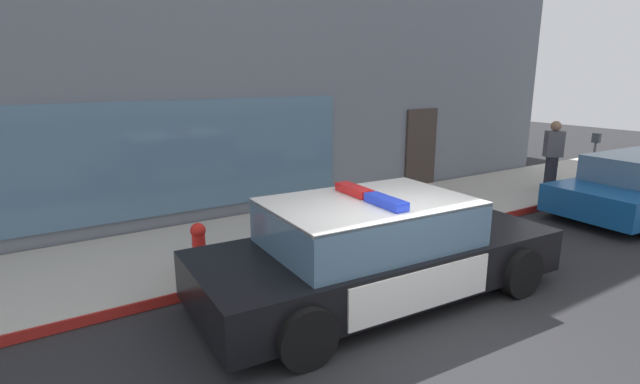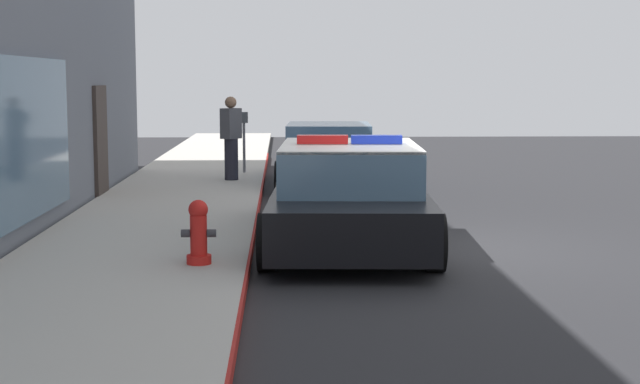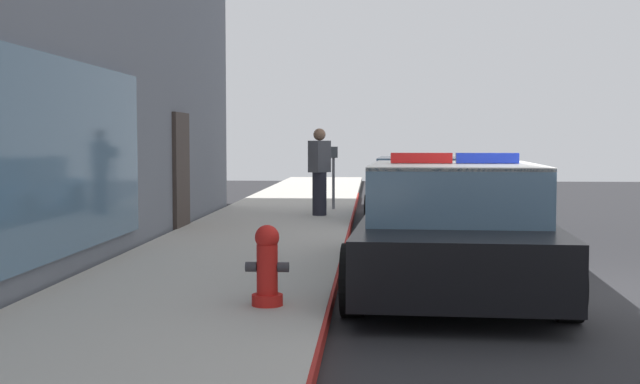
# 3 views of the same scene
# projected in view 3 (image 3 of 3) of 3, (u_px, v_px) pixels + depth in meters

# --- Properties ---
(ground) EXTENTS (48.00, 48.00, 0.00)m
(ground) POSITION_uv_depth(u_px,v_px,m) (563.00, 292.00, 8.87)
(ground) COLOR #262628
(sidewalk) EXTENTS (48.00, 2.85, 0.15)m
(sidewalk) POSITION_uv_depth(u_px,v_px,m) (206.00, 281.00, 9.11)
(sidewalk) COLOR #B2ADA3
(sidewalk) RESTS_ON ground
(curb_red_paint) EXTENTS (28.80, 0.04, 0.14)m
(curb_red_paint) POSITION_uv_depth(u_px,v_px,m) (336.00, 283.00, 9.02)
(curb_red_paint) COLOR maroon
(curb_red_paint) RESTS_ON ground
(police_cruiser) EXTENTS (5.10, 2.37, 1.49)m
(police_cruiser) POSITION_uv_depth(u_px,v_px,m) (453.00, 227.00, 9.08)
(police_cruiser) COLOR black
(police_cruiser) RESTS_ON ground
(fire_hydrant) EXTENTS (0.34, 0.39, 0.73)m
(fire_hydrant) POSITION_uv_depth(u_px,v_px,m) (267.00, 266.00, 7.40)
(fire_hydrant) COLOR red
(fire_hydrant) RESTS_ON sidewalk
(car_down_street) EXTENTS (4.58, 2.26, 1.29)m
(car_down_street) POSITION_uv_depth(u_px,v_px,m) (422.00, 190.00, 16.37)
(car_down_street) COLOR #144C8C
(car_down_street) RESTS_ON ground
(pedestrian_on_sidewalk) EXTENTS (0.48, 0.45, 1.71)m
(pedestrian_on_sidewalk) POSITION_uv_depth(u_px,v_px,m) (319.00, 172.00, 16.24)
(pedestrian_on_sidewalk) COLOR #23232D
(pedestrian_on_sidewalk) RESTS_ON sidewalk
(parking_meter) EXTENTS (0.12, 0.18, 1.34)m
(parking_meter) POSITION_uv_depth(u_px,v_px,m) (333.00, 166.00, 17.73)
(parking_meter) COLOR slate
(parking_meter) RESTS_ON sidewalk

